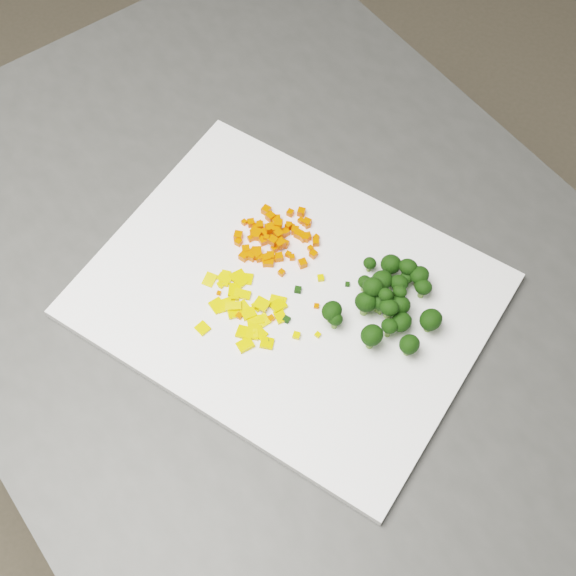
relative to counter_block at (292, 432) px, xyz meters
The scene contains 149 objects.
counter_block is the anchor object (origin of this frame).
cutting_board 0.46m from the counter_block, 107.72° to the right, with size 0.42×0.33×0.01m, color white.
carrot_pile 0.48m from the counter_block, 136.36° to the left, with size 0.09×0.09×0.03m, color #EE4602, non-canonical shape.
pepper_pile 0.47m from the counter_block, 124.91° to the right, with size 0.11×0.11×0.01m, color yellow, non-canonical shape.
broccoli_pile 0.50m from the counter_block, 11.51° to the left, with size 0.11×0.11×0.05m, color black, non-canonical shape.
carrot_cube_0 0.47m from the counter_block, 137.35° to the left, with size 0.01×0.01×0.01m, color #EE4602.
carrot_cube_1 0.47m from the counter_block, 144.41° to the left, with size 0.01×0.01×0.01m, color #EE4602.
carrot_cube_2 0.47m from the counter_block, 136.28° to the left, with size 0.01×0.01×0.01m, color #EE4602.
carrot_cube_3 0.47m from the counter_block, 146.01° to the left, with size 0.01×0.01×0.01m, color #EE4602.
carrot_cube_4 0.48m from the counter_block, 124.87° to the left, with size 0.01×0.01×0.01m, color #EE4602.
carrot_cube_5 0.47m from the counter_block, 166.59° to the left, with size 0.01×0.01×0.01m, color #EE4602.
carrot_cube_6 0.48m from the counter_block, 135.07° to the left, with size 0.01×0.01×0.01m, color #EE4602.
carrot_cube_7 0.47m from the counter_block, 128.79° to the left, with size 0.01×0.01×0.01m, color #EE4602.
carrot_cube_8 0.47m from the counter_block, 158.05° to the left, with size 0.01×0.01×0.01m, color #EE4602.
carrot_cube_9 0.47m from the counter_block, 154.57° to the left, with size 0.01×0.01×0.01m, color #EE4602.
carrot_cube_10 0.47m from the counter_block, 130.28° to the left, with size 0.01×0.01×0.01m, color #EE4602.
carrot_cube_11 0.48m from the counter_block, 150.51° to the left, with size 0.01×0.01×0.01m, color #EE4602.
carrot_cube_12 0.47m from the counter_block, 99.65° to the left, with size 0.01×0.01×0.01m, color #EE4602.
carrot_cube_13 0.47m from the counter_block, 122.05° to the left, with size 0.01×0.01×0.01m, color #EE4602.
carrot_cube_14 0.47m from the counter_block, behind, with size 0.01×0.01×0.01m, color #EE4602.
carrot_cube_15 0.48m from the counter_block, 140.92° to the left, with size 0.01×0.01×0.01m, color #EE4602.
carrot_cube_16 0.47m from the counter_block, 124.36° to the left, with size 0.01×0.01×0.01m, color #EE4602.
carrot_cube_17 0.48m from the counter_block, 136.43° to the left, with size 0.01×0.01×0.01m, color #EE4602.
carrot_cube_18 0.47m from the counter_block, 109.45° to the left, with size 0.01×0.01×0.01m, color #EE4602.
carrot_cube_19 0.48m from the counter_block, 137.64° to the left, with size 0.01×0.01×0.01m, color #EE4602.
carrot_cube_20 0.47m from the counter_block, 106.85° to the left, with size 0.01×0.01×0.01m, color #EE4602.
carrot_cube_21 0.47m from the counter_block, 134.46° to the left, with size 0.01×0.01×0.01m, color #EE4602.
carrot_cube_22 0.47m from the counter_block, behind, with size 0.01×0.01×0.01m, color #EE4602.
carrot_cube_23 0.47m from the counter_block, 133.68° to the left, with size 0.01×0.01×0.01m, color #EE4602.
carrot_cube_24 0.48m from the counter_block, 136.85° to the left, with size 0.01×0.01×0.01m, color #EE4602.
carrot_cube_25 0.47m from the counter_block, 101.82° to the left, with size 0.01×0.01×0.01m, color #EE4602.
carrot_cube_26 0.47m from the counter_block, 135.95° to the left, with size 0.01×0.01×0.01m, color #EE4602.
carrot_cube_27 0.47m from the counter_block, 162.72° to the left, with size 0.01×0.01×0.01m, color #EE4602.
carrot_cube_28 0.47m from the counter_block, 153.42° to the left, with size 0.01×0.01×0.01m, color #EE4602.
carrot_cube_29 0.48m from the counter_block, 115.09° to the left, with size 0.01×0.01×0.01m, color #EE4602.
carrot_cube_30 0.47m from the counter_block, behind, with size 0.01×0.01×0.01m, color #EE4602.
carrot_cube_31 0.47m from the counter_block, 164.07° to the left, with size 0.01×0.01×0.01m, color #EE4602.
carrot_cube_32 0.47m from the counter_block, 151.23° to the left, with size 0.01×0.01×0.01m, color #EE4602.
carrot_cube_33 0.47m from the counter_block, 98.66° to the left, with size 0.01×0.01×0.01m, color #EE4602.
carrot_cube_34 0.47m from the counter_block, 108.48° to the left, with size 0.01×0.01×0.01m, color #EE4602.
carrot_cube_35 0.47m from the counter_block, 147.66° to the left, with size 0.01×0.01×0.01m, color #EE4602.
carrot_cube_36 0.47m from the counter_block, 167.59° to the left, with size 0.01×0.01×0.01m, color #EE4602.
carrot_cube_37 0.48m from the counter_block, 133.16° to the left, with size 0.01×0.01×0.01m, color #EE4602.
carrot_cube_38 0.48m from the counter_block, 143.64° to the left, with size 0.01×0.01×0.01m, color #EE4602.
carrot_cube_39 0.47m from the counter_block, 92.38° to the left, with size 0.01×0.01×0.01m, color #EE4602.
carrot_cube_40 0.46m from the counter_block, 158.16° to the left, with size 0.01×0.01×0.01m, color #EE4602.
carrot_cube_41 0.47m from the counter_block, 163.63° to the left, with size 0.01×0.01×0.01m, color #EE4602.
carrot_cube_42 0.47m from the counter_block, 166.62° to the left, with size 0.01×0.01×0.01m, color #EE4602.
carrot_cube_43 0.47m from the counter_block, 150.41° to the left, with size 0.01×0.01×0.01m, color #EE4602.
carrot_cube_44 0.48m from the counter_block, 137.85° to the left, with size 0.01×0.01×0.01m, color #EE4602.
carrot_cube_45 0.47m from the counter_block, 114.87° to the left, with size 0.01×0.01×0.01m, color #EE4602.
carrot_cube_46 0.47m from the counter_block, 110.03° to the left, with size 0.01×0.01×0.01m, color #EE4602.
carrot_cube_47 0.48m from the counter_block, 122.52° to the left, with size 0.01×0.01×0.01m, color #EE4602.
carrot_cube_48 0.47m from the counter_block, 150.73° to the left, with size 0.01×0.01×0.01m, color #EE4602.
carrot_cube_49 0.47m from the counter_block, 115.68° to the left, with size 0.01×0.01×0.01m, color #EE4602.
carrot_cube_50 0.47m from the counter_block, 149.19° to the left, with size 0.01×0.01×0.01m, color #EE4602.
carrot_cube_51 0.47m from the counter_block, 145.13° to the left, with size 0.01×0.01×0.01m, color #EE4602.
carrot_cube_52 0.47m from the counter_block, 143.93° to the left, with size 0.01×0.01×0.01m, color #EE4602.
carrot_cube_53 0.48m from the counter_block, 134.88° to the left, with size 0.01×0.01×0.01m, color #EE4602.
carrot_cube_54 0.47m from the counter_block, 153.26° to the left, with size 0.01×0.01×0.01m, color #EE4602.
carrot_cube_55 0.48m from the counter_block, 147.26° to the left, with size 0.01×0.01×0.01m, color #EE4602.
carrot_cube_56 0.47m from the counter_block, 128.04° to the left, with size 0.01×0.01×0.01m, color #EE4602.
carrot_cube_57 0.47m from the counter_block, 145.22° to the left, with size 0.01×0.01×0.01m, color #EE4602.
carrot_cube_58 0.47m from the counter_block, 161.60° to the left, with size 0.01×0.01×0.01m, color #EE4602.
carrot_cube_59 0.47m from the counter_block, 152.03° to the left, with size 0.01×0.01×0.01m, color #EE4602.
carrot_cube_60 0.47m from the counter_block, 132.00° to the left, with size 0.01×0.01×0.01m, color #EE4602.
carrot_cube_61 0.48m from the counter_block, 153.84° to the left, with size 0.01×0.01×0.01m, color #EE4602.
carrot_cube_62 0.47m from the counter_block, 142.91° to the left, with size 0.01×0.01×0.01m, color #EE4602.
carrot_cube_63 0.47m from the counter_block, behind, with size 0.01×0.01×0.01m, color #EE4602.
carrot_cube_64 0.47m from the counter_block, 110.58° to the left, with size 0.01×0.01×0.01m, color #EE4602.
carrot_cube_65 0.47m from the counter_block, 123.42° to the left, with size 0.01×0.01×0.01m, color #EE4602.
carrot_cube_66 0.48m from the counter_block, 135.53° to the left, with size 0.01×0.01×0.01m, color #EE4602.
carrot_cube_67 0.47m from the counter_block, 166.41° to the left, with size 0.01×0.01×0.01m, color #EE4602.
carrot_cube_68 0.47m from the counter_block, 111.48° to the left, with size 0.01×0.01×0.01m, color #EE4602.
carrot_cube_69 0.47m from the counter_block, 96.77° to the left, with size 0.01×0.01×0.01m, color #EE4602.
carrot_cube_70 0.47m from the counter_block, 169.09° to the left, with size 0.01×0.01×0.01m, color #EE4602.
carrot_cube_71 0.47m from the counter_block, 118.97° to the left, with size 0.01×0.01×0.01m, color #EE4602.
carrot_cube_72 0.47m from the counter_block, 161.60° to the left, with size 0.01×0.01×0.01m, color #EE4602.
pepper_chunk_0 0.47m from the counter_block, 157.74° to the right, with size 0.02×0.01×0.00m, color yellow.
pepper_chunk_1 0.47m from the counter_block, 161.42° to the right, with size 0.01×0.01×0.00m, color yellow.
pepper_chunk_2 0.47m from the counter_block, 132.89° to the right, with size 0.02×0.01×0.00m, color yellow.
pepper_chunk_3 0.47m from the counter_block, 141.05° to the right, with size 0.01×0.01×0.00m, color yellow.
pepper_chunk_4 0.46m from the counter_block, 102.44° to the right, with size 0.01×0.01×0.00m, color yellow.
pepper_chunk_5 0.46m from the counter_block, 81.69° to the right, with size 0.01×0.02×0.00m, color yellow.
pepper_chunk_6 0.47m from the counter_block, 95.96° to the right, with size 0.02×0.01×0.00m, color yellow.
pepper_chunk_7 0.47m from the counter_block, 82.66° to the right, with size 0.01×0.01×0.00m, color yellow.
pepper_chunk_8 0.47m from the counter_block, 104.95° to the right, with size 0.02×0.01×0.00m, color yellow.
pepper_chunk_9 0.47m from the counter_block, 91.52° to the right, with size 0.01×0.01×0.00m, color yellow.
pepper_chunk_10 0.46m from the counter_block, 107.03° to the right, with size 0.02×0.01×0.00m, color yellow.
pepper_chunk_11 0.46m from the counter_block, 119.28° to the right, with size 0.01×0.01×0.00m, color yellow.
pepper_chunk_12 0.47m from the counter_block, 98.35° to the right, with size 0.02×0.01×0.00m, color yellow.
pepper_chunk_13 0.47m from the counter_block, 146.37° to the right, with size 0.02×0.01×0.00m, color yellow.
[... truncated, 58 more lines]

